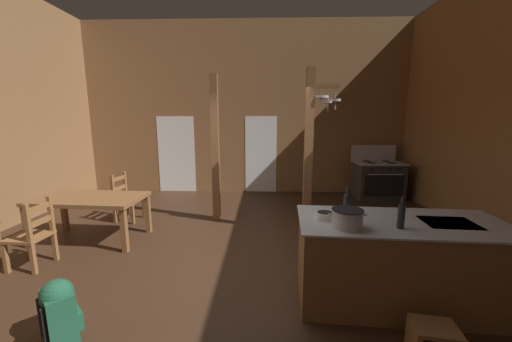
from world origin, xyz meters
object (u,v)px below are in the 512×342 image
Objects in this scene: dining_table at (89,202)px; stockpot_on_counter at (347,218)px; ladderback_chair_by_post at (126,198)px; stove_range at (377,180)px; step_stool at (434,339)px; mixing_bowl_on_counter at (325,215)px; bottle_tall_on_counter at (401,216)px; bottle_short_on_counter at (347,203)px; kitchen_island at (398,262)px; backpack at (59,309)px; ladderback_chair_near_window at (33,235)px.

stockpot_on_counter reaches higher than dining_table.
ladderback_chair_by_post is at bearing 143.13° from stockpot_on_counter.
stove_range reaches higher than step_stool.
ladderback_chair_by_post is 4.68× the size of mixing_bowl_on_counter.
mixing_bowl_on_counter is 0.74m from bottle_tall_on_counter.
dining_table is at bearing 160.92° from bottle_short_on_counter.
bottle_short_on_counter is at bearing -19.08° from dining_table.
kitchen_island is 5.84× the size of stockpot_on_counter.
bottle_short_on_counter reaches higher than kitchen_island.
mixing_bowl_on_counter is (-0.80, 0.05, 0.50)m from kitchen_island.
backpack is 3.31m from bottle_tall_on_counter.
bottle_short_on_counter reaches higher than stockpot_on_counter.
ladderback_chair_by_post is at bearing -162.69° from stove_range.
ladderback_chair_near_window is 1.83m from backpack.
dining_table is at bearing 157.29° from mixing_bowl_on_counter.
ladderback_chair_near_window is 4.12m from bottle_short_on_counter.
ladderback_chair_by_post is 4.48m from stockpot_on_counter.
ladderback_chair_near_window is at bearing 171.41° from mixing_bowl_on_counter.
stockpot_on_counter reaches higher than step_stool.
dining_table is 0.96m from ladderback_chair_near_window.
kitchen_island reaches higher than dining_table.
stockpot_on_counter is at bearing -163.26° from kitchen_island.
ladderback_chair_near_window is 4.68× the size of mixing_bowl_on_counter.
bottle_short_on_counter reaches higher than ladderback_chair_near_window.
stockpot_on_counter is 1.20× the size of bottle_tall_on_counter.
dining_table is at bearing 157.64° from bottle_tall_on_counter.
kitchen_island is at bearing 88.21° from step_stool.
ladderback_chair_by_post reaches higher than dining_table.
bottle_short_on_counter is at bearing 75.39° from stockpot_on_counter.
stockpot_on_counter reaches higher than ladderback_chair_near_window.
ladderback_chair_near_window is (-5.95, -3.59, -0.03)m from stove_range.
bottle_tall_on_counter is 0.59m from bottle_short_on_counter.
ladderback_chair_by_post is at bearing 81.58° from dining_table.
backpack is at bearing -171.56° from bottle_tall_on_counter.
kitchen_island is at bearing -7.72° from ladderback_chair_near_window.
kitchen_island is 1.27× the size of dining_table.
backpack is 2.68m from mixing_bowl_on_counter.
kitchen_island reaches higher than backpack.
kitchen_island is 0.95m from mixing_bowl_on_counter.
bottle_tall_on_counter is (4.07, -2.68, 0.61)m from ladderback_chair_by_post.
ladderback_chair_near_window is at bearing -148.90° from stove_range.
bottle_tall_on_counter is at bearing -108.58° from stove_range.
ladderback_chair_near_window is 4.58m from bottle_tall_on_counter.
mixing_bowl_on_counter is at bearing 159.44° from bottle_tall_on_counter.
stove_range reaches higher than ladderback_chair_by_post.
step_stool is 1.97× the size of mixing_bowl_on_counter.
ladderback_chair_by_post reaches higher than step_stool.
bottle_tall_on_counter is at bearing -118.99° from kitchen_island.
bottle_tall_on_counter reaches higher than step_stool.
step_stool is 1.20m from stockpot_on_counter.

